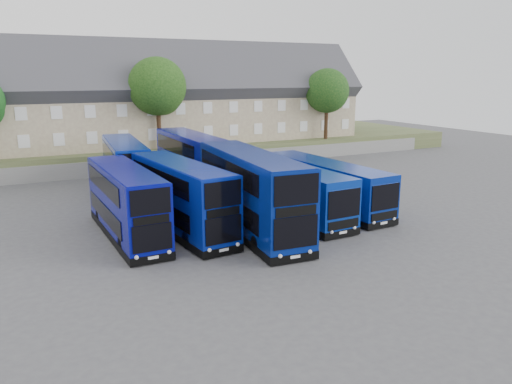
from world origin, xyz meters
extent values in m
plane|color=#48484D|center=(0.00, 0.00, 0.00)|extent=(120.00, 120.00, 0.00)
cube|color=slate|center=(0.00, 24.00, 0.75)|extent=(70.00, 0.40, 1.50)
cube|color=#4B5831|center=(0.00, 34.00, 1.00)|extent=(80.00, 20.00, 2.00)
cube|color=gray|center=(-12.00, 30.00, 5.00)|extent=(6.00, 8.00, 6.00)
cube|color=#35353A|center=(-12.00, 30.00, 8.00)|extent=(6.00, 10.40, 10.40)
cube|color=brown|center=(-10.50, 30.00, 11.84)|extent=(0.60, 0.90, 1.40)
cube|color=gray|center=(-6.00, 30.00, 5.00)|extent=(6.00, 8.00, 6.00)
cube|color=#35353A|center=(-6.00, 30.00, 8.00)|extent=(6.00, 10.40, 10.40)
cube|color=brown|center=(-4.50, 30.00, 11.84)|extent=(0.60, 0.90, 1.40)
cube|color=gray|center=(0.00, 30.00, 5.00)|extent=(6.00, 8.00, 6.00)
cube|color=#35353A|center=(0.00, 30.00, 8.00)|extent=(6.00, 10.40, 10.40)
cube|color=brown|center=(1.50, 30.00, 11.84)|extent=(0.60, 0.90, 1.40)
cube|color=gray|center=(6.00, 30.00, 5.00)|extent=(6.00, 8.00, 6.00)
cube|color=#35353A|center=(6.00, 30.00, 8.00)|extent=(6.00, 10.40, 10.40)
cube|color=brown|center=(7.50, 30.00, 11.84)|extent=(0.60, 0.90, 1.40)
cube|color=gray|center=(12.00, 30.00, 5.00)|extent=(6.00, 8.00, 6.00)
cube|color=#35353A|center=(12.00, 30.00, 8.00)|extent=(6.00, 10.40, 10.40)
cube|color=brown|center=(13.50, 30.00, 11.84)|extent=(0.60, 0.90, 1.40)
cube|color=gray|center=(18.00, 30.00, 5.00)|extent=(6.00, 8.00, 6.00)
cube|color=#35353A|center=(18.00, 30.00, 8.00)|extent=(6.00, 10.40, 10.40)
cube|color=brown|center=(19.50, 30.00, 11.84)|extent=(0.60, 0.90, 1.40)
cube|color=gray|center=(24.00, 30.00, 5.00)|extent=(6.00, 8.00, 6.00)
cube|color=#35353A|center=(24.00, 30.00, 8.00)|extent=(6.00, 10.40, 10.40)
cube|color=brown|center=(25.50, 30.00, 11.84)|extent=(0.60, 0.90, 1.40)
cube|color=#070B8B|center=(-6.02, 4.83, 2.24)|extent=(2.58, 10.36, 3.77)
cube|color=black|center=(-6.02, 4.83, 0.30)|extent=(2.62, 10.40, 0.45)
cube|color=black|center=(-5.90, -0.36, 1.45)|extent=(2.04, 0.11, 1.41)
cube|color=black|center=(-5.90, -0.36, 3.33)|extent=(2.04, 0.11, 1.31)
cylinder|color=black|center=(-6.97, 1.85, 0.50)|extent=(0.32, 1.01, 1.00)
cube|color=#081F9B|center=(-2.76, 4.41, 2.31)|extent=(3.43, 10.84, 3.91)
cube|color=black|center=(-2.76, 4.41, 0.30)|extent=(3.48, 10.89, 0.45)
cube|color=black|center=(-2.25, -0.93, 1.50)|extent=(2.12, 0.26, 1.45)
cube|color=black|center=(-2.25, -0.93, 3.44)|extent=(2.12, 0.26, 1.36)
cylinder|color=black|center=(-3.52, 1.19, 0.50)|extent=(0.39, 1.02, 1.00)
cube|color=navy|center=(1.06, 2.56, 2.59)|extent=(3.64, 12.27, 4.49)
cube|color=black|center=(1.06, 2.56, 0.30)|extent=(3.68, 12.31, 0.45)
cube|color=black|center=(0.61, -3.51, 1.70)|extent=(2.45, 0.24, 1.65)
cube|color=black|center=(0.61, -3.51, 3.90)|extent=(2.45, 0.24, 1.54)
cylinder|color=black|center=(-0.45, -1.19, 0.50)|extent=(0.37, 1.02, 1.00)
cube|color=#0829A1|center=(-3.67, 15.71, 2.32)|extent=(3.41, 10.89, 3.94)
cube|color=black|center=(-3.67, 15.71, 0.30)|extent=(3.45, 10.94, 0.45)
cube|color=black|center=(-4.16, 10.34, 1.51)|extent=(2.13, 0.26, 1.46)
cube|color=black|center=(-4.16, 10.34, 3.46)|extent=(2.13, 0.26, 1.36)
cylinder|color=black|center=(-5.02, 12.66, 0.50)|extent=(0.39, 1.02, 1.00)
cube|color=#071086|center=(1.81, 15.29, 2.47)|extent=(2.64, 11.49, 4.24)
cube|color=black|center=(1.81, 15.29, 0.30)|extent=(2.68, 11.53, 0.45)
cube|color=black|center=(1.82, 9.52, 1.62)|extent=(2.31, 0.07, 1.57)
cube|color=black|center=(1.82, 9.52, 3.70)|extent=(2.31, 0.07, 1.46)
cylinder|color=black|center=(0.66, 11.75, 0.50)|extent=(0.30, 1.00, 1.00)
cube|color=#082B9A|center=(4.95, 5.00, 1.90)|extent=(3.14, 12.68, 3.11)
cube|color=black|center=(4.95, 5.00, 0.30)|extent=(3.18, 12.72, 0.45)
cube|color=black|center=(5.21, -1.32, 2.15)|extent=(2.32, 0.16, 1.68)
cylinder|color=black|center=(3.96, 0.86, 0.50)|extent=(0.34, 1.01, 1.00)
cube|color=navy|center=(8.34, 5.19, 1.84)|extent=(3.14, 12.25, 2.99)
cube|color=black|center=(8.34, 5.19, 0.30)|extent=(3.19, 12.29, 0.45)
cube|color=black|center=(8.65, -0.90, 2.07)|extent=(2.23, 0.17, 1.62)
cylinder|color=black|center=(7.42, 1.27, 0.50)|extent=(0.35, 1.01, 1.00)
cylinder|color=#382314|center=(2.00, 25.50, 4.25)|extent=(0.44, 0.44, 4.50)
sphere|color=#15350E|center=(2.00, 25.50, 8.30)|extent=(5.76, 5.76, 5.76)
sphere|color=#15350E|center=(2.60, 25.90, 7.40)|extent=(3.96, 3.96, 3.96)
cylinder|color=#382314|center=(22.00, 25.00, 4.00)|extent=(0.44, 0.44, 4.00)
sphere|color=black|center=(22.00, 25.00, 7.60)|extent=(5.12, 5.12, 5.12)
sphere|color=black|center=(22.60, 25.40, 6.80)|extent=(3.52, 3.52, 3.52)
cylinder|color=#382314|center=(28.00, 32.00, 4.12)|extent=(0.44, 0.44, 4.25)
sphere|color=#0F380F|center=(28.00, 32.00, 7.95)|extent=(5.44, 5.44, 5.44)
sphere|color=#0F380F|center=(28.60, 32.40, 7.10)|extent=(3.74, 3.74, 3.74)
camera|label=1|loc=(-11.98, -23.99, 9.47)|focal=35.00mm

